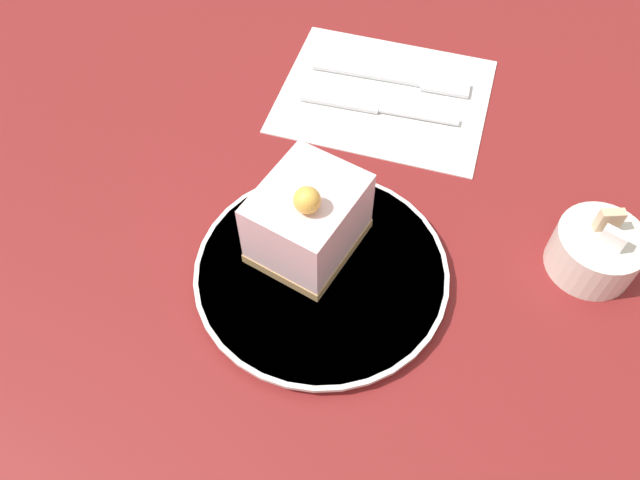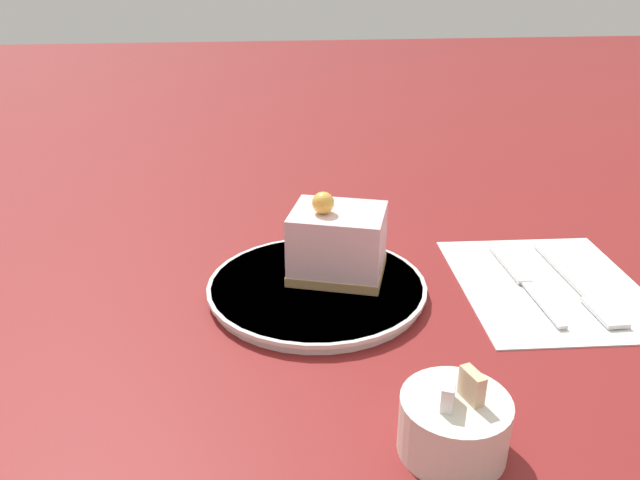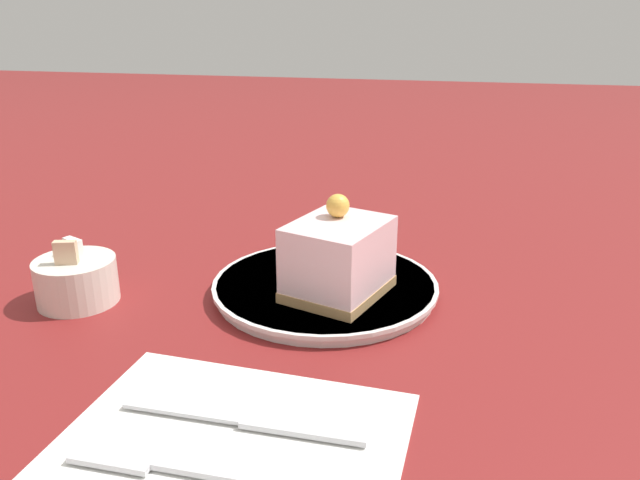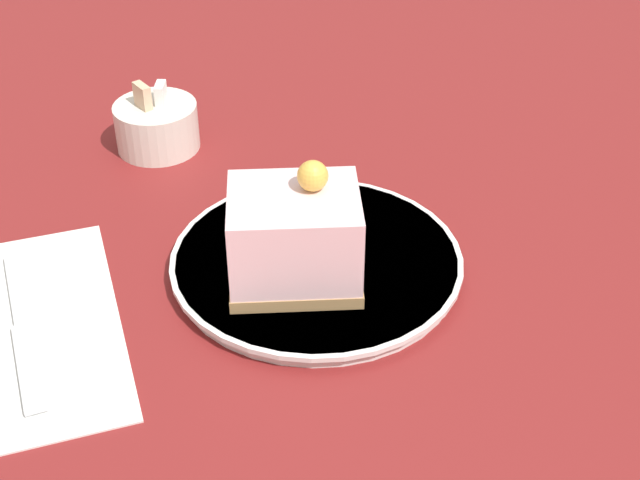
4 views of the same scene
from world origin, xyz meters
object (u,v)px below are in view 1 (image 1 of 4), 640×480
at_px(cake_slice, 308,219).
at_px(fork, 404,80).
at_px(sugar_bowl, 596,251).
at_px(plate, 321,272).
at_px(knife, 364,106).

height_order(cake_slice, fork, cake_slice).
height_order(fork, sugar_bowl, sugar_bowl).
xyz_separation_m(plate, cake_slice, (-0.02, -0.02, 0.04)).
bearing_deg(sugar_bowl, plate, -72.63).
xyz_separation_m(knife, sugar_bowl, (0.14, 0.23, 0.02)).
relative_size(plate, sugar_bowl, 2.91).
relative_size(fork, knife, 1.03).
xyz_separation_m(fork, sugar_bowl, (0.20, 0.20, 0.02)).
xyz_separation_m(cake_slice, knife, (-0.19, 0.01, -0.04)).
bearing_deg(sugar_bowl, knife, -121.84).
distance_m(cake_slice, knife, 0.20).
relative_size(plate, cake_slice, 1.96).
distance_m(plate, sugar_bowl, 0.24).
distance_m(fork, knife, 0.06).
relative_size(fork, sugar_bowl, 2.33).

